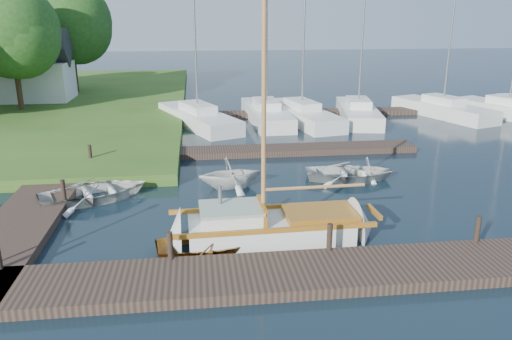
{
  "coord_description": "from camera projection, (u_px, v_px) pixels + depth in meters",
  "views": [
    {
      "loc": [
        -2.18,
        -17.64,
        6.8
      ],
      "look_at": [
        0.0,
        0.0,
        1.2
      ],
      "focal_mm": 35.0,
      "sensor_mm": 36.0,
      "label": 1
    }
  ],
  "objects": [
    {
      "name": "mooring_post_2",
      "position": [
        330.0,
        237.0,
        14.23
      ],
      "size": [
        0.16,
        0.16,
        0.8
      ],
      "primitive_type": "cylinder",
      "color": "black",
      "rests_on": "near_dock"
    },
    {
      "name": "mooring_post_1",
      "position": [
        170.0,
        246.0,
        13.7
      ],
      "size": [
        0.16,
        0.16,
        0.8
      ],
      "primitive_type": "cylinder",
      "color": "black",
      "rests_on": "near_dock"
    },
    {
      "name": "marina_boat_1",
      "position": [
        266.0,
        113.0,
        32.76
      ],
      "size": [
        2.5,
        8.49,
        9.77
      ],
      "rotation": [
        0.0,
        0.0,
        1.61
      ],
      "color": "silver",
      "rests_on": "ground"
    },
    {
      "name": "sailboat",
      "position": [
        275.0,
        229.0,
        15.57
      ],
      "size": [
        7.2,
        2.17,
        9.83
      ],
      "rotation": [
        0.0,
        0.0,
        0.03
      ],
      "color": "silver",
      "rests_on": "ground"
    },
    {
      "name": "tender_c",
      "position": [
        350.0,
        171.0,
        21.24
      ],
      "size": [
        4.03,
        3.14,
        0.76
      ],
      "primitive_type": "imported",
      "rotation": [
        0.0,
        0.0,
        1.42
      ],
      "color": "silver",
      "rests_on": "ground"
    },
    {
      "name": "mooring_post_3",
      "position": [
        478.0,
        229.0,
        14.75
      ],
      "size": [
        0.16,
        0.16,
        0.8
      ],
      "primitive_type": "cylinder",
      "color": "black",
      "rests_on": "near_dock"
    },
    {
      "name": "tender_b",
      "position": [
        231.0,
        171.0,
        20.17
      ],
      "size": [
        2.94,
        2.65,
        1.37
      ],
      "primitive_type": "imported",
      "rotation": [
        0.0,
        0.0,
        1.74
      ],
      "color": "silver",
      "rests_on": "ground"
    },
    {
      "name": "dinghy",
      "position": [
        215.0,
        239.0,
        14.88
      ],
      "size": [
        3.77,
        2.93,
        0.71
      ],
      "primitive_type": "imported",
      "rotation": [
        0.0,
        0.0,
        1.71
      ],
      "color": "brown",
      "rests_on": "ground"
    },
    {
      "name": "tender_a",
      "position": [
        94.0,
        189.0,
        18.9
      ],
      "size": [
        4.77,
        4.14,
        0.83
      ],
      "primitive_type": "imported",
      "rotation": [
        0.0,
        0.0,
        1.96
      ],
      "color": "silver",
      "rests_on": "ground"
    },
    {
      "name": "near_dock",
      "position": [
        284.0,
        275.0,
        13.27
      ],
      "size": [
        18.0,
        2.2,
        0.3
      ],
      "primitive_type": "cube",
      "color": "black",
      "rests_on": "ground"
    },
    {
      "name": "marina_boat_2",
      "position": [
        302.0,
        113.0,
        32.56
      ],
      "size": [
        3.92,
        8.92,
        10.62
      ],
      "rotation": [
        0.0,
        0.0,
        1.78
      ],
      "color": "silver",
      "rests_on": "ground"
    },
    {
      "name": "house_c",
      "position": [
        35.0,
        72.0,
        37.4
      ],
      "size": [
        5.25,
        4.0,
        5.28
      ],
      "color": "white",
      "rests_on": "shore"
    },
    {
      "name": "tree_3",
      "position": [
        11.0,
        29.0,
        32.69
      ],
      "size": [
        6.41,
        6.38,
        8.74
      ],
      "color": "#332114",
      "rests_on": "shore"
    },
    {
      "name": "pontoon",
      "position": [
        368.0,
        112.0,
        35.27
      ],
      "size": [
        30.0,
        1.6,
        0.3
      ],
      "primitive_type": "cube",
      "color": "black",
      "rests_on": "ground"
    },
    {
      "name": "tree_7",
      "position": [
        70.0,
        21.0,
        40.38
      ],
      "size": [
        6.83,
        6.83,
        9.38
      ],
      "color": "#332114",
      "rests_on": "shore"
    },
    {
      "name": "marina_boat_0",
      "position": [
        198.0,
        116.0,
        31.51
      ],
      "size": [
        5.34,
        8.84,
        11.91
      ],
      "rotation": [
        0.0,
        0.0,
        1.96
      ],
      "color": "silver",
      "rests_on": "ground"
    },
    {
      "name": "far_dock",
      "position": [
        279.0,
        150.0,
        25.33
      ],
      "size": [
        14.0,
        1.6,
        0.3
      ],
      "primitive_type": "cube",
      "color": "black",
      "rests_on": "ground"
    },
    {
      "name": "marina_boat_3",
      "position": [
        358.0,
        111.0,
        33.19
      ],
      "size": [
        3.64,
        8.24,
        11.99
      ],
      "rotation": [
        0.0,
        0.0,
        1.38
      ],
      "color": "silver",
      "rests_on": "ground"
    },
    {
      "name": "left_dock",
      "position": [
        51.0,
        188.0,
        19.9
      ],
      "size": [
        2.2,
        18.0,
        0.3
      ],
      "primitive_type": "cube",
      "color": "black",
      "rests_on": "ground"
    },
    {
      "name": "marina_boat_5",
      "position": [
        443.0,
        108.0,
        34.26
      ],
      "size": [
        4.67,
        8.15,
        10.09
      ],
      "rotation": [
        0.0,
        0.0,
        1.91
      ],
      "color": "silver",
      "rests_on": "ground"
    },
    {
      "name": "mooring_post_5",
      "position": [
        90.0,
        153.0,
        22.69
      ],
      "size": [
        0.16,
        0.16,
        0.8
      ],
      "primitive_type": "cylinder",
      "color": "black",
      "rests_on": "left_dock"
    },
    {
      "name": "ground",
      "position": [
        256.0,
        200.0,
        18.99
      ],
      "size": [
        160.0,
        160.0,
        0.0
      ],
      "primitive_type": "plane",
      "color": "black",
      "rests_on": "ground"
    },
    {
      "name": "mooring_post_4",
      "position": [
        63.0,
        190.0,
        17.96
      ],
      "size": [
        0.16,
        0.16,
        0.8
      ],
      "primitive_type": "cylinder",
      "color": "black",
      "rests_on": "left_dock"
    },
    {
      "name": "marina_boat_6",
      "position": [
        508.0,
        109.0,
        33.87
      ],
      "size": [
        4.82,
        8.03,
        10.79
      ],
      "rotation": [
        0.0,
        0.0,
        1.94
      ],
      "color": "silver",
      "rests_on": "ground"
    },
    {
      "name": "tender_d",
      "position": [
        369.0,
        167.0,
        21.35
      ],
      "size": [
        2.26,
        2.04,
        1.04
      ],
      "primitive_type": "imported",
      "rotation": [
        0.0,
        0.0,
        1.38
      ],
      "color": "silver",
      "rests_on": "ground"
    }
  ]
}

